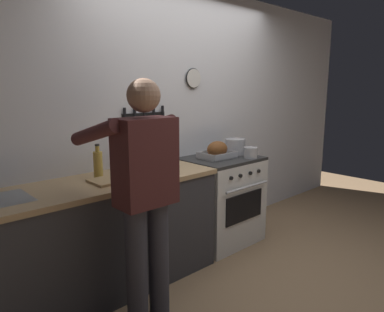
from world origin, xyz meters
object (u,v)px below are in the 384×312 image
object	(u,v)px
roasting_pan	(217,151)
cutting_board	(115,179)
stove	(221,200)
bottle_wine_red	(124,157)
bottle_cooking_oil	(98,164)
stock_pot	(235,147)
bottle_dish_soap	(143,158)
person_cook	(144,190)
saucepan	(251,153)
bottle_olive_oil	(162,152)

from	to	relation	value
roasting_pan	cutting_board	size ratio (longest dim) A/B	0.98
stove	bottle_wine_red	world-z (taller)	bottle_wine_red
bottle_cooking_oil	stock_pot	bearing A→B (deg)	-2.58
bottle_dish_soap	stock_pot	bearing A→B (deg)	-3.82
bottle_dish_soap	cutting_board	bearing A→B (deg)	-156.32
person_cook	saucepan	distance (m)	1.60
cutting_board	bottle_olive_oil	xyz separation A→B (m)	(0.59, 0.16, 0.12)
saucepan	bottle_cooking_oil	size ratio (longest dim) A/B	0.52
person_cook	cutting_board	bearing A→B (deg)	-9.96
bottle_olive_oil	bottle_dish_soap	size ratio (longest dim) A/B	1.32
bottle_dish_soap	bottle_olive_oil	bearing A→B (deg)	-1.72
person_cook	bottle_dish_soap	xyz separation A→B (m)	(0.46, 0.67, 0.05)
cutting_board	bottle_dish_soap	distance (m)	0.43
person_cook	bottle_dish_soap	bearing A→B (deg)	-35.59
person_cook	roasting_pan	bearing A→B (deg)	-67.21
roasting_pan	bottle_wine_red	bearing A→B (deg)	173.88
bottle_dish_soap	roasting_pan	bearing A→B (deg)	-6.62
stock_pot	bottle_dish_soap	bearing A→B (deg)	176.18
roasting_pan	saucepan	xyz separation A→B (m)	(0.25, -0.22, -0.02)
cutting_board	bottle_wine_red	world-z (taller)	bottle_wine_red
person_cook	stock_pot	world-z (taller)	person_cook
cutting_board	bottle_wine_red	size ratio (longest dim) A/B	1.13
stock_pot	bottle_olive_oil	bearing A→B (deg)	175.71
cutting_board	bottle_olive_oil	distance (m)	0.63
bottle_wine_red	bottle_olive_oil	world-z (taller)	bottle_wine_red
cutting_board	bottle_dish_soap	size ratio (longest dim) A/B	1.53
person_cook	cutting_board	xyz separation A→B (m)	(0.08, 0.50, -0.04)
stock_pot	bottle_olive_oil	world-z (taller)	bottle_olive_oil
roasting_pan	saucepan	distance (m)	0.34
stock_pot	saucepan	size ratio (longest dim) A/B	1.52
stock_pot	bottle_wine_red	distance (m)	1.33
stock_pot	saucepan	xyz separation A→B (m)	(-0.05, -0.24, -0.03)
cutting_board	bottle_olive_oil	size ratio (longest dim) A/B	1.16
saucepan	roasting_pan	bearing A→B (deg)	138.65
bottle_dish_soap	bottle_cooking_oil	bearing A→B (deg)	-179.29
roasting_pan	stock_pot	bearing A→B (deg)	4.02
stove	saucepan	size ratio (longest dim) A/B	6.46
bottle_wine_red	bottle_cooking_oil	size ratio (longest dim) A/B	1.17
person_cook	stock_pot	distance (m)	1.71
cutting_board	roasting_pan	bearing A→B (deg)	3.32
stock_pot	bottle_wine_red	xyz separation A→B (m)	(-1.32, 0.09, 0.05)
stove	bottle_cooking_oil	xyz separation A→B (m)	(-1.32, 0.10, 0.56)
roasting_pan	bottle_wine_red	size ratio (longest dim) A/B	1.11
bottle_dish_soap	bottle_wine_red	bearing A→B (deg)	176.26
saucepan	bottle_dish_soap	bearing A→B (deg)	163.63
stove	bottle_olive_oil	world-z (taller)	bottle_olive_oil
saucepan	bottle_wine_red	bearing A→B (deg)	165.35
bottle_olive_oil	person_cook	bearing A→B (deg)	-135.31
person_cook	saucepan	size ratio (longest dim) A/B	11.91
bottle_wine_red	bottle_cooking_oil	bearing A→B (deg)	-176.09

